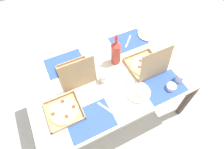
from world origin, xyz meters
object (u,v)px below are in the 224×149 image
(cup_clear_left, at_px, (103,78))
(pizza_box_corner_left, at_px, (146,65))
(pizza_box_center, at_px, (76,73))
(condiment_bowl, at_px, (171,87))
(plate_far_left, at_px, (148,34))
(pizza_box_edge_far, at_px, (64,111))
(plate_near_left, at_px, (138,92))
(soda_bottle, at_px, (116,52))
(cup_spare, at_px, (180,78))

(cup_clear_left, bearing_deg, pizza_box_corner_left, 173.12)
(pizza_box_center, xyz_separation_m, condiment_bowl, (-0.69, 0.48, -0.03))
(pizza_box_corner_left, xyz_separation_m, cup_clear_left, (0.41, -0.05, -0.01))
(pizza_box_corner_left, bearing_deg, cup_clear_left, -6.88)
(plate_far_left, relative_size, cup_clear_left, 2.57)
(pizza_box_center, distance_m, pizza_box_edge_far, 0.35)
(plate_near_left, height_order, condiment_bowl, condiment_bowl)
(pizza_box_center, height_order, pizza_box_edge_far, pizza_box_center)
(condiment_bowl, bearing_deg, pizza_box_edge_far, -12.49)
(plate_near_left, relative_size, condiment_bowl, 2.50)
(plate_near_left, bearing_deg, pizza_box_center, -43.94)
(pizza_box_center, height_order, cup_clear_left, pizza_box_center)
(pizza_box_corner_left, distance_m, plate_near_left, 0.29)
(plate_near_left, xyz_separation_m, cup_clear_left, (0.21, -0.25, 0.03))
(pizza_box_corner_left, height_order, cup_clear_left, pizza_box_corner_left)
(pizza_box_center, relative_size, plate_far_left, 1.46)
(soda_bottle, height_order, cup_spare, soda_bottle)
(pizza_box_center, height_order, plate_near_left, pizza_box_center)
(pizza_box_center, xyz_separation_m, soda_bottle, (-0.40, -0.00, 0.08))
(pizza_box_center, xyz_separation_m, plate_near_left, (-0.41, 0.40, -0.04))
(pizza_box_center, distance_m, cup_clear_left, 0.25)
(cup_clear_left, distance_m, condiment_bowl, 0.59)
(plate_near_left, xyz_separation_m, condiment_bowl, (-0.28, 0.08, 0.01))
(plate_near_left, height_order, soda_bottle, soda_bottle)
(plate_far_left, distance_m, cup_spare, 0.63)
(pizza_box_center, height_order, condiment_bowl, pizza_box_center)
(pizza_box_edge_far, distance_m, plate_far_left, 1.18)
(plate_far_left, height_order, soda_bottle, soda_bottle)
(pizza_box_center, distance_m, pizza_box_corner_left, 0.64)
(cup_spare, height_order, cup_clear_left, cup_clear_left)
(pizza_box_center, bearing_deg, pizza_box_edge_far, 53.14)
(pizza_box_corner_left, xyz_separation_m, plate_far_left, (-0.27, -0.38, -0.04))
(plate_far_left, distance_m, plate_near_left, 0.74)
(pizza_box_edge_far, height_order, plate_near_left, pizza_box_edge_far)
(plate_far_left, xyz_separation_m, soda_bottle, (0.48, 0.18, 0.12))
(pizza_box_corner_left, distance_m, cup_clear_left, 0.42)
(pizza_box_center, xyz_separation_m, pizza_box_edge_far, (0.21, 0.28, -0.04))
(plate_near_left, relative_size, soda_bottle, 0.65)
(cup_spare, bearing_deg, soda_bottle, -47.68)
(pizza_box_corner_left, bearing_deg, soda_bottle, -42.84)
(plate_near_left, bearing_deg, pizza_box_edge_far, -10.49)
(plate_near_left, height_order, cup_clear_left, cup_clear_left)
(pizza_box_corner_left, xyz_separation_m, plate_near_left, (0.20, 0.20, -0.04))
(plate_far_left, relative_size, condiment_bowl, 2.68)
(condiment_bowl, bearing_deg, cup_clear_left, -34.18)
(plate_far_left, distance_m, cup_clear_left, 0.76)
(pizza_box_corner_left, xyz_separation_m, condiment_bowl, (-0.08, 0.28, -0.03))
(pizza_box_corner_left, bearing_deg, condiment_bowl, 105.25)
(pizza_box_center, distance_m, plate_far_left, 0.90)
(pizza_box_center, bearing_deg, pizza_box_corner_left, 162.14)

